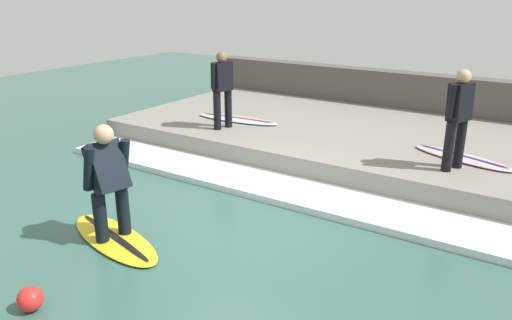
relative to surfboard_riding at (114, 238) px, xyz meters
The scene contains 11 objects.
ground_plane 1.67m from the surfboard_riding, 32.39° to the right, with size 28.00×28.00×0.00m, color #386056.
concrete_ledge 5.36m from the surfboard_riding, ahead, with size 4.40×9.07×0.43m, color gray.
back_wall 7.80m from the surfboard_riding, ahead, with size 0.50×9.52×1.24m, color #544F49.
wave_foam_crest 2.72m from the surfboard_riding, 19.25° to the right, with size 1.02×8.61×0.11m, color silver.
surfboard_riding is the anchor object (origin of this frame).
surfer_riding 0.85m from the surfboard_riding, 90.00° to the left, with size 0.57×0.57×1.48m.
surfer_waiting_near 4.25m from the surfboard_riding, 16.53° to the left, with size 0.50×0.33×1.51m.
surfboard_waiting_near 4.75m from the surfboard_riding, 15.59° to the left, with size 0.62×1.92×0.07m.
surfer_waiting_far 5.22m from the surfboard_riding, 39.45° to the right, with size 0.49×0.35×1.54m.
surfboard_waiting_far 5.57m from the surfboard_riding, 35.94° to the right, with size 0.97×1.78×0.07m.
marker_buoy 1.53m from the surfboard_riding, 163.68° to the right, with size 0.26×0.26×0.26m, color red.
Camera 1 is at (-5.20, -3.75, 3.07)m, focal length 35.00 mm.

